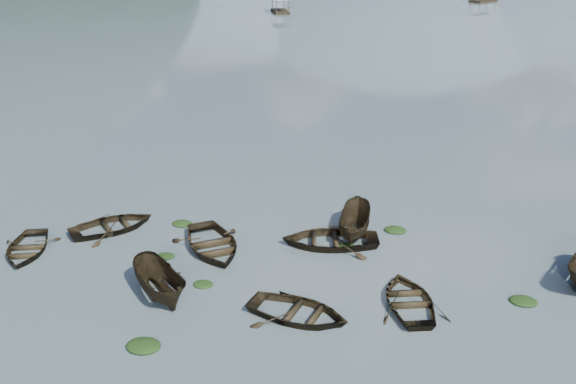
% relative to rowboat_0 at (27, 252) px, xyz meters
% --- Properties ---
extents(ground_plane, '(2400.00, 2400.00, 0.00)m').
position_rel_rowboat_0_xyz_m(ground_plane, '(11.45, -6.41, 0.00)').
color(ground_plane, '#48565A').
extents(rowboat_0, '(3.91, 4.57, 0.80)m').
position_rel_rowboat_0_xyz_m(rowboat_0, '(0.00, 0.00, 0.00)').
color(rowboat_0, black).
rests_on(rowboat_0, ground).
extents(rowboat_1, '(5.15, 5.17, 0.88)m').
position_rel_rowboat_0_xyz_m(rowboat_1, '(2.80, 3.18, 0.00)').
color(rowboat_1, black).
rests_on(rowboat_1, ground).
extents(rowboat_2, '(4.02, 4.00, 1.59)m').
position_rel_rowboat_0_xyz_m(rowboat_2, '(7.86, -2.03, 0.00)').
color(rowboat_2, black).
rests_on(rowboat_2, ground).
extents(rowboat_3, '(3.95, 4.67, 0.83)m').
position_rel_rowboat_0_xyz_m(rowboat_3, '(18.04, -0.17, 0.00)').
color(rowboat_3, black).
rests_on(rowboat_3, ground).
extents(rowboat_4, '(4.64, 3.67, 0.87)m').
position_rel_rowboat_0_xyz_m(rowboat_4, '(13.82, -2.18, 0.00)').
color(rowboat_4, black).
rests_on(rowboat_4, ground).
extents(rowboat_6, '(5.51, 5.81, 0.98)m').
position_rel_rowboat_0_xyz_m(rowboat_6, '(8.51, 2.40, 0.00)').
color(rowboat_6, black).
rests_on(rowboat_6, ground).
extents(rowboat_7, '(5.41, 4.44, 0.98)m').
position_rel_rowboat_0_xyz_m(rowboat_7, '(13.87, 4.30, 0.00)').
color(rowboat_7, black).
rests_on(rowboat_7, ground).
extents(rowboat_8, '(1.64, 4.01, 1.53)m').
position_rel_rowboat_0_xyz_m(rowboat_8, '(14.84, 5.71, 0.00)').
color(rowboat_8, black).
rests_on(rowboat_8, ground).
extents(weed_clump_1, '(0.88, 0.71, 0.19)m').
position_rel_rowboat_0_xyz_m(weed_clump_1, '(6.63, 1.17, 0.00)').
color(weed_clump_1, black).
rests_on(weed_clump_1, ground).
extents(weed_clump_2, '(1.32, 1.05, 0.29)m').
position_rel_rowboat_0_xyz_m(weed_clump_2, '(8.71, -5.49, 0.00)').
color(weed_clump_2, black).
rests_on(weed_clump_2, ground).
extents(weed_clump_3, '(0.90, 0.76, 0.20)m').
position_rel_rowboat_0_xyz_m(weed_clump_3, '(14.73, 4.20, 0.00)').
color(weed_clump_3, black).
rests_on(weed_clump_3, ground).
extents(weed_clump_4, '(1.15, 0.91, 0.24)m').
position_rel_rowboat_0_xyz_m(weed_clump_4, '(22.62, 1.15, 0.00)').
color(weed_clump_4, black).
rests_on(weed_clump_4, ground).
extents(weed_clump_5, '(1.08, 0.87, 0.23)m').
position_rel_rowboat_0_xyz_m(weed_clump_5, '(6.01, 4.63, 0.00)').
color(weed_clump_5, black).
rests_on(weed_clump_5, ground).
extents(weed_clump_6, '(0.90, 0.75, 0.19)m').
position_rel_rowboat_0_xyz_m(weed_clump_6, '(9.25, -0.79, 0.00)').
color(weed_clump_6, black).
rests_on(weed_clump_6, ground).
extents(weed_clump_7, '(1.14, 0.91, 0.25)m').
position_rel_rowboat_0_xyz_m(weed_clump_7, '(16.86, 6.54, 0.00)').
color(weed_clump_7, black).
rests_on(weed_clump_7, ground).
extents(pontoon_left, '(4.80, 6.66, 2.36)m').
position_rel_rowboat_0_xyz_m(pontoon_left, '(-10.59, 88.02, 0.00)').
color(pontoon_left, black).
rests_on(pontoon_left, ground).
extents(pontoon_centre, '(5.76, 6.71, 2.43)m').
position_rel_rowboat_0_xyz_m(pontoon_centre, '(24.24, 113.77, 0.00)').
color(pontoon_centre, black).
rests_on(pontoon_centre, ground).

